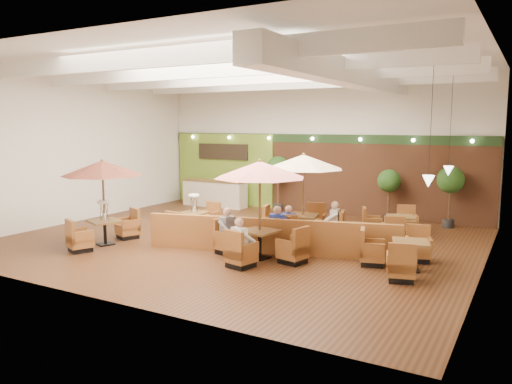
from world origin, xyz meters
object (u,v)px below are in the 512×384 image
Objects in this scene: diner_4 at (333,218)px; table_0 at (103,180)px; diner_1 at (276,224)px; diner_2 at (229,227)px; service_counter at (215,193)px; table_4 at (399,255)px; diner_3 at (289,221)px; diner_0 at (241,238)px; table_3 at (194,218)px; table_1 at (260,191)px; table_5 at (392,227)px; topiary_1 at (389,183)px; table_2 at (303,181)px; topiary_2 at (450,182)px; booth_divider at (270,236)px; topiary_0 at (278,170)px.

table_0 is at bearing 109.43° from diner_4.
table_0 reaches higher than diner_1.
diner_2 is 3.37m from diner_4.
service_counter is at bearing 121.25° from table_0.
table_4 is 3.58m from diner_1.
diner_3 is 0.92× the size of diner_4.
table_3 is at bearing 158.29° from diner_0.
table_5 is at bearing 71.94° from table_1.
topiary_1 reaches higher than table_5.
diner_4 is (-2.45, 1.82, 0.42)m from table_4.
diner_3 is (6.06, -5.01, 0.17)m from service_counter.
service_counter is 8.22m from diner_1.
table_4 is (3.56, 0.82, -1.48)m from table_1.
service_counter is 7.72m from topiary_1.
diner_2 is (2.50, -1.76, 0.29)m from table_3.
table_0 is 3.22× the size of diner_4.
diner_1 reaches higher than service_counter.
service_counter is 7.38m from table_2.
diner_4 is at bearing -119.51° from diner_1.
topiary_2 is 2.62× the size of diner_0.
topiary_2 is at bearing 34.60° from table_2.
table_3 is at bearing -63.14° from service_counter.
table_1 is (-0.00, -0.58, 1.34)m from booth_divider.
topiary_0 reaches higher than table_3.
table_4 is at bearing -31.43° from service_counter.
diner_4 is at bearing 127.36° from table_4.
table_2 reaches higher than diner_2.
table_3 is at bearing 156.29° from table_4.
diner_2 reaches higher than service_counter.
diner_2 reaches higher than table_4.
topiary_2 is 7.05m from diner_1.
table_3 is 0.89× the size of table_4.
diner_4 is (1.11, 2.64, -1.06)m from table_1.
table_0 reaches higher than topiary_1.
table_0 reaches higher than diner_3.
table_4 is 3.44× the size of diner_3.
booth_divider is at bearing -106.27° from table_2.
diner_4 is at bearing 79.66° from table_1.
table_4 is at bearing -41.32° from table_2.
service_counter is 1.38× the size of topiary_2.
diner_2 is at bearing 174.15° from table_4.
diner_2 is 1.96m from diner_3.
diner_3 is at bearing -60.01° from topiary_0.
diner_4 is at bearing 151.84° from diner_2.
table_3 is 7.33m from topiary_1.
table_4 is 1.02× the size of table_5.
diner_1 is (4.84, 1.94, -1.21)m from table_0.
topiary_2 is at bearing 1.17° from service_counter.
table_2 is 3.29× the size of diner_2.
topiary_2 is 2.77× the size of diner_3.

